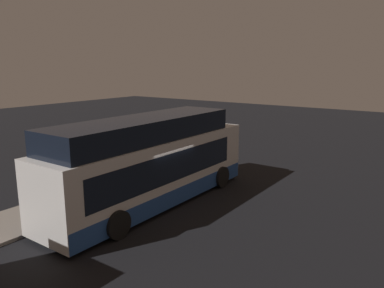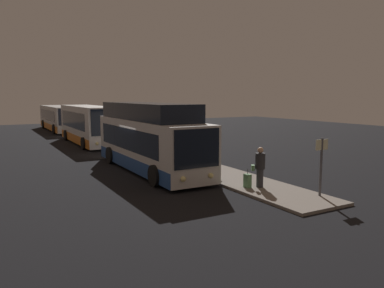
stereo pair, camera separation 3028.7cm
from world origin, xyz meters
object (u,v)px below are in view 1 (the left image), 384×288
object	(u,v)px
passenger_with_bags	(174,158)
sign_post	(197,130)
bus_lead	(151,166)
passenger_waiting	(108,169)
suitcase	(196,158)
passenger_boarding	(191,146)

from	to	relation	value
passenger_with_bags	sign_post	world-z (taller)	sign_post
bus_lead	passenger_waiting	world-z (taller)	bus_lead
suitcase	sign_post	world-z (taller)	sign_post
sign_post	bus_lead	bearing A→B (deg)	-156.75
passenger_boarding	passenger_waiting	size ratio (longest dim) A/B	1.05
bus_lead	passenger_with_bags	bearing A→B (deg)	24.92
passenger_waiting	suitcase	world-z (taller)	passenger_waiting
suitcase	passenger_with_bags	bearing A→B (deg)	-173.64
sign_post	suitcase	bearing A→B (deg)	-145.90
passenger_boarding	sign_post	xyz separation A→B (m)	(2.32, 1.19, 0.51)
bus_lead	passenger_boarding	bearing A→B (deg)	21.78
passenger_waiting	sign_post	bearing A→B (deg)	69.53
passenger_waiting	sign_post	distance (m)	8.59
suitcase	sign_post	bearing A→B (deg)	34.10
passenger_waiting	passenger_with_bags	distance (m)	3.79
suitcase	sign_post	xyz separation A→B (m)	(2.51, 1.70, 1.16)
passenger_boarding	passenger_waiting	xyz separation A→B (m)	(-6.20, 0.28, -0.05)
passenger_with_bags	suitcase	world-z (taller)	passenger_with_bags
passenger_waiting	bus_lead	bearing A→B (deg)	-30.03
bus_lead	passenger_boarding	size ratio (longest dim) A/B	5.94
passenger_waiting	sign_post	xyz separation A→B (m)	(8.52, 0.91, 0.56)
passenger_boarding	suitcase	bearing A→B (deg)	102.06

